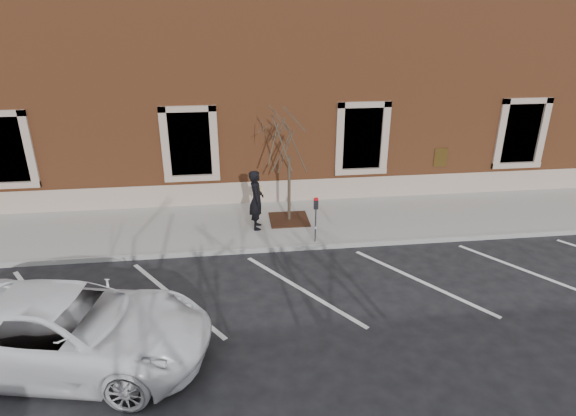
{
  "coord_description": "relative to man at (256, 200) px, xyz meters",
  "views": [
    {
      "loc": [
        -1.63,
        -12.67,
        6.76
      ],
      "look_at": [
        0.0,
        0.6,
        1.1
      ],
      "focal_mm": 30.0,
      "sensor_mm": 36.0,
      "label": 1
    }
  ],
  "objects": [
    {
      "name": "curb_near",
      "position": [
        0.91,
        -1.4,
        -1.04
      ],
      "size": [
        40.0,
        0.12,
        0.15
      ],
      "primitive_type": "cube",
      "color": "#9E9E99",
      "rests_on": "ground"
    },
    {
      "name": "parking_meter",
      "position": [
        1.68,
        -1.2,
        0.02
      ],
      "size": [
        0.13,
        0.1,
        1.42
      ],
      "rotation": [
        0.0,
        0.0,
        -0.12
      ],
      "color": "#595B60",
      "rests_on": "sidewalk_near"
    },
    {
      "name": "tree_grate",
      "position": [
        1.1,
        0.47,
        -0.95
      ],
      "size": [
        1.28,
        1.28,
        0.03
      ],
      "primitive_type": "cube",
      "color": "#371A11",
      "rests_on": "sidewalk_near"
    },
    {
      "name": "sapling",
      "position": [
        1.1,
        0.47,
        1.84
      ],
      "size": [
        2.4,
        2.4,
        4.01
      ],
      "color": "#3F3626",
      "rests_on": "sidewalk_near"
    },
    {
      "name": "man",
      "position": [
        0.0,
        0.0,
        0.0
      ],
      "size": [
        0.48,
        0.72,
        1.93
      ],
      "primitive_type": "imported",
      "rotation": [
        0.0,
        0.0,
        1.54
      ],
      "color": "black",
      "rests_on": "sidewalk_near"
    },
    {
      "name": "white_truck",
      "position": [
        -4.12,
        -5.65,
        -0.33
      ],
      "size": [
        6.06,
        3.66,
        1.57
      ],
      "primitive_type": "imported",
      "rotation": [
        0.0,
        0.0,
        1.38
      ],
      "color": "white",
      "rests_on": "ground"
    },
    {
      "name": "sidewalk_near",
      "position": [
        0.91,
        0.4,
        -1.04
      ],
      "size": [
        40.0,
        3.5,
        0.15
      ],
      "primitive_type": "cube",
      "color": "#9E9C95",
      "rests_on": "ground"
    },
    {
      "name": "building_civic",
      "position": [
        0.91,
        6.39,
        2.88
      ],
      "size": [
        40.0,
        8.62,
        8.0
      ],
      "color": "brown",
      "rests_on": "ground"
    },
    {
      "name": "parking_stripes",
      "position": [
        0.91,
        -3.55,
        -1.11
      ],
      "size": [
        28.0,
        4.4,
        0.01
      ],
      "primitive_type": null,
      "color": "silver",
      "rests_on": "ground"
    },
    {
      "name": "ground",
      "position": [
        0.91,
        -1.35,
        -1.11
      ],
      "size": [
        120.0,
        120.0,
        0.0
      ],
      "primitive_type": "plane",
      "color": "#28282B",
      "rests_on": "ground"
    }
  ]
}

